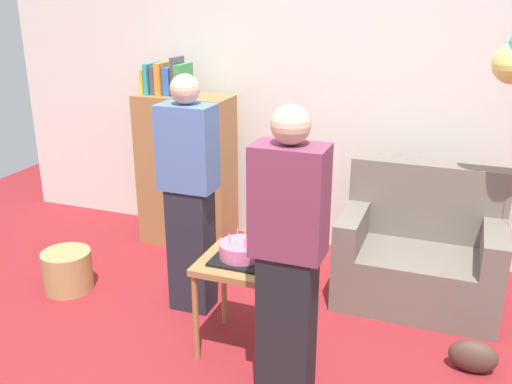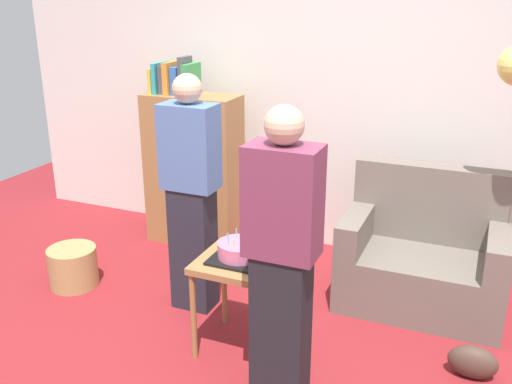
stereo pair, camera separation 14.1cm
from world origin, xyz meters
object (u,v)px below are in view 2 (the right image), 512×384
Objects in this scene: couch at (424,258)px; side_table at (240,273)px; birthday_cake at (240,251)px; wicker_basket at (73,267)px; person_blowing_candles at (191,194)px; bookshelf at (193,166)px; handbag at (473,362)px; person_holding_cake at (282,263)px.

couch reaches higher than side_table.
birthday_cake is 0.89× the size of wicker_basket.
side_table is 0.37× the size of person_blowing_candles.
bookshelf is 4.46× the size of wicker_basket.
person_blowing_candles is at bearing 177.23° from handbag.
side_table is 1.70× the size of wicker_basket.
person_blowing_candles is at bearing 146.04° from birthday_cake.
side_table is at bearing -169.55° from handbag.
bookshelf is (-2.00, 0.32, 0.35)m from couch.
person_holding_cake reaches higher than birthday_cake.
couch reaches higher than wicker_basket.
wicker_basket is (-1.89, 0.60, -0.68)m from person_holding_cake.
couch is 0.67× the size of person_holding_cake.
person_blowing_candles reaches higher than handbag.
couch is 0.89m from handbag.
couch is 1.40m from side_table.
wicker_basket is 1.29× the size of handbag.
person_holding_cake is at bearing -42.41° from side_table.
wicker_basket is at bearing -162.49° from couch.
person_holding_cake is 2.09m from wicker_basket.
person_holding_cake is at bearing -112.12° from couch.
handbag is at bearing -62.32° from couch.
couch reaches higher than handbag.
person_holding_cake is (0.90, -0.71, 0.00)m from person_blowing_candles.
wicker_basket is (-2.45, -0.77, -0.19)m from couch.
bookshelf is 2.63× the size of side_table.
couch is 0.68× the size of bookshelf.
side_table is 1.44m from handbag.
person_holding_cake is (-0.56, -1.37, 0.49)m from couch.
couch is 3.06× the size of wicker_basket.
side_table is at bearing -51.83° from bookshelf.
bookshelf is 2.69m from handbag.
side_table is at bearing -8.94° from wicker_basket.
person_holding_cake is (1.44, -1.69, 0.15)m from bookshelf.
birthday_cake is at bearing -133.60° from couch.
handbag is (1.35, 0.25, -0.42)m from side_table.
couch is at bearing -9.00° from bookshelf.
birthday_cake is 1.14× the size of handbag.
side_table is 0.69m from person_blowing_candles.
person_holding_cake is at bearing -49.54° from bookshelf.
bookshelf is 0.99× the size of person_blowing_candles.
bookshelf is at bearing 171.00° from couch.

